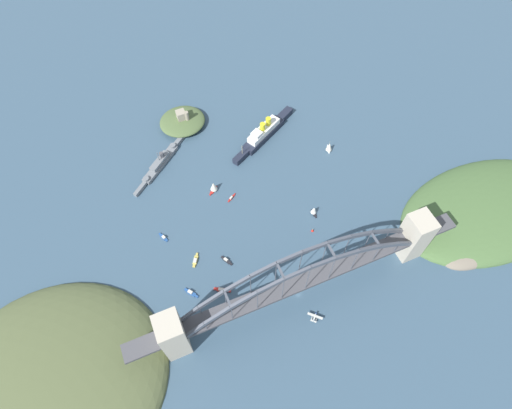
% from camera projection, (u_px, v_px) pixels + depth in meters
% --- Properties ---
extents(ground_plane, '(1400.00, 1400.00, 0.00)m').
position_uv_depth(ground_plane, '(298.00, 294.00, 310.06)').
color(ground_plane, '#385166').
extents(harbor_arch_bridge, '(247.05, 17.93, 61.24)m').
position_uv_depth(harbor_arch_bridge, '(301.00, 281.00, 288.97)').
color(harbor_arch_bridge, '#BCB29E').
rests_on(harbor_arch_bridge, ground).
extents(headland_west_shore, '(155.04, 139.88, 29.56)m').
position_uv_depth(headland_west_shore, '(48.00, 390.00, 275.38)').
color(headland_west_shore, '#515B38').
rests_on(headland_west_shore, ground).
extents(headland_east_shore, '(157.20, 92.32, 23.98)m').
position_uv_depth(headland_east_shore, '(486.00, 212.00, 347.90)').
color(headland_east_shore, '#476638').
rests_on(headland_east_shore, ground).
extents(ocean_liner, '(75.14, 45.03, 19.11)m').
position_uv_depth(ocean_liner, '(264.00, 133.00, 386.99)').
color(ocean_liner, '#1E2333').
rests_on(ocean_liner, ground).
extents(naval_cruiser, '(59.97, 50.84, 17.17)m').
position_uv_depth(naval_cruiser, '(160.00, 163.00, 371.82)').
color(naval_cruiser, slate).
rests_on(naval_cruiser, ground).
extents(fort_island_mid_harbor, '(42.37, 39.51, 17.62)m').
position_uv_depth(fort_island_mid_harbor, '(182.00, 121.00, 395.93)').
color(fort_island_mid_harbor, '#4C6038').
rests_on(fort_island_mid_harbor, ground).
extents(seaplane_taxiing_near_bridge, '(9.13, 9.05, 4.90)m').
position_uv_depth(seaplane_taxiing_near_bridge, '(315.00, 317.00, 298.87)').
color(seaplane_taxiing_near_bridge, '#B7B7B2').
rests_on(seaplane_taxiing_near_bridge, ground).
extents(small_boat_0, '(8.92, 6.27, 2.07)m').
position_uv_depth(small_boat_0, '(232.00, 198.00, 354.66)').
color(small_boat_0, '#B2231E').
rests_on(small_boat_0, ground).
extents(small_boat_1, '(5.39, 9.82, 2.30)m').
position_uv_depth(small_boat_1, '(163.00, 237.00, 334.50)').
color(small_boat_1, '#234C8C').
rests_on(small_boat_1, ground).
extents(small_boat_2, '(6.31, 10.31, 2.49)m').
position_uv_depth(small_boat_2, '(226.00, 260.00, 323.69)').
color(small_boat_2, black).
rests_on(small_boat_2, ground).
extents(small_boat_3, '(7.00, 9.64, 10.90)m').
position_uv_depth(small_boat_3, '(329.00, 147.00, 378.72)').
color(small_boat_3, silver).
rests_on(small_boat_3, ground).
extents(small_boat_4, '(7.83, 11.15, 2.47)m').
position_uv_depth(small_boat_4, '(195.00, 260.00, 323.75)').
color(small_boat_4, gold).
rests_on(small_boat_4, ground).
extents(small_boat_5, '(4.74, 8.57, 9.44)m').
position_uv_depth(small_boat_5, '(314.00, 210.00, 343.79)').
color(small_boat_5, black).
rests_on(small_boat_5, ground).
extents(small_boat_6, '(11.68, 8.27, 2.27)m').
position_uv_depth(small_boat_6, '(222.00, 290.00, 311.13)').
color(small_boat_6, '#B2231E').
rests_on(small_boat_6, ground).
extents(small_boat_7, '(9.90, 8.71, 11.35)m').
position_uv_depth(small_boat_7, '(214.00, 186.00, 355.38)').
color(small_boat_7, '#B2231E').
rests_on(small_boat_7, ground).
extents(small_boat_8, '(8.30, 10.82, 2.39)m').
position_uv_depth(small_boat_8, '(191.00, 293.00, 309.90)').
color(small_boat_8, '#234C8C').
rests_on(small_boat_8, ground).
extents(channel_marker_buoy, '(2.20, 2.20, 2.75)m').
position_uv_depth(channel_marker_buoy, '(313.00, 230.00, 337.56)').
color(channel_marker_buoy, red).
rests_on(channel_marker_buoy, ground).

